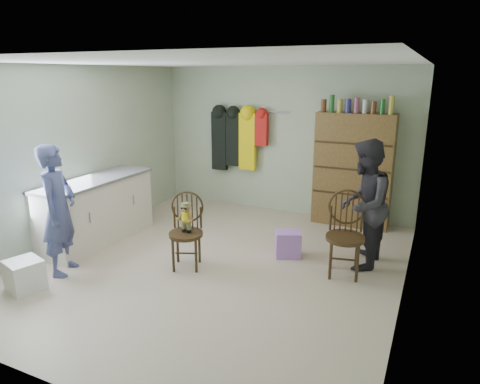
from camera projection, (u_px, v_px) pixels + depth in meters
The scene contains 11 objects.
ground_plane at pixel (216, 264), 5.52m from camera, with size 5.00×5.00×0.00m, color beige.
room_walls at pixel (233, 137), 5.56m from camera, with size 5.00×5.00×5.00m.
counter at pixel (97, 210), 6.19m from camera, with size 0.64×1.86×0.94m.
plastic_tub at pixel (25, 275), 4.85m from camera, with size 0.37×0.35×0.35m, color white.
chair_front at pixel (186, 225), 5.34m from camera, with size 0.56×0.56×0.96m.
chair_far at pixel (346, 230), 5.15m from camera, with size 0.55×0.55×1.04m.
striped_bag at pixel (288, 244), 5.72m from camera, with size 0.33×0.26×0.35m, color #E572CC.
person_left at pixel (59, 210), 5.12m from camera, with size 0.58×0.38×1.60m, color #464D80.
person_right at pixel (364, 205), 5.28m from camera, with size 0.79×0.62×1.63m, color #2D2B33.
dresser at pixel (353, 169), 6.77m from camera, with size 1.20×0.39×2.07m.
coat_rack at pixel (237, 139), 7.60m from camera, with size 1.42×0.12×1.09m.
Camera 1 is at (2.43, -4.46, 2.38)m, focal length 32.00 mm.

